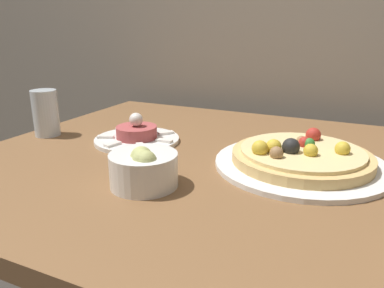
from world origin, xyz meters
name	(u,v)px	position (x,y,z in m)	size (l,w,h in m)	color
dining_table	(210,202)	(0.00, 0.45, 0.63)	(1.03, 0.89, 0.73)	brown
pizza_plate	(301,158)	(0.18, 0.47, 0.75)	(0.34, 0.34, 0.06)	white
tartare_plate	(137,136)	(-0.21, 0.47, 0.75)	(0.21, 0.21, 0.07)	white
small_bowl	(144,168)	(-0.05, 0.26, 0.77)	(0.12, 0.12, 0.08)	white
drinking_glass	(46,113)	(-0.45, 0.43, 0.79)	(0.06, 0.06, 0.12)	silver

